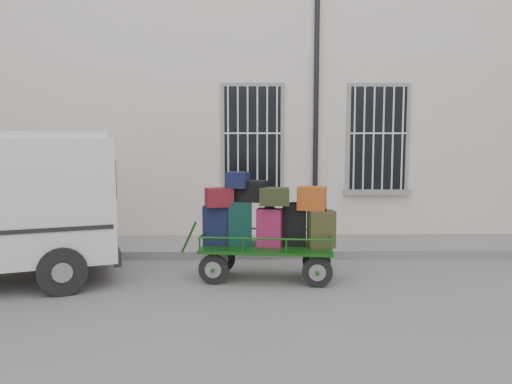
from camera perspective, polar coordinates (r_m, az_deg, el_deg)
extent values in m
plane|color=slate|center=(8.09, 2.75, -9.95)|extent=(80.00, 80.00, 0.00)
cube|color=beige|center=(13.30, 1.21, 9.33)|extent=(24.00, 5.00, 6.00)
cylinder|color=black|center=(10.80, 6.87, 9.01)|extent=(0.11, 0.11, 5.60)
cube|color=black|center=(10.74, -0.40, 6.13)|extent=(1.20, 0.08, 2.20)
cube|color=gray|center=(10.78, -0.40, -0.04)|extent=(1.45, 0.22, 0.12)
cube|color=black|center=(11.11, 13.74, 5.96)|extent=(1.20, 0.08, 2.20)
cube|color=gray|center=(11.15, 13.62, -0.01)|extent=(1.45, 0.22, 0.12)
cube|color=slate|center=(10.20, 1.92, -6.16)|extent=(24.00, 1.70, 0.15)
cylinder|color=black|center=(7.79, -4.89, -8.80)|extent=(0.47, 0.11, 0.47)
cylinder|color=gray|center=(7.79, -4.89, -8.80)|extent=(0.27, 0.12, 0.26)
cylinder|color=black|center=(8.47, -3.98, -7.59)|extent=(0.47, 0.11, 0.47)
cylinder|color=gray|center=(8.47, -3.98, -7.59)|extent=(0.27, 0.12, 0.26)
cylinder|color=black|center=(7.66, 7.02, -9.09)|extent=(0.47, 0.11, 0.47)
cylinder|color=gray|center=(7.66, 7.02, -9.09)|extent=(0.27, 0.12, 0.26)
cylinder|color=black|center=(8.35, 6.94, -7.83)|extent=(0.47, 0.11, 0.47)
cylinder|color=gray|center=(8.35, 6.94, -7.83)|extent=(0.27, 0.12, 0.26)
cube|color=#155212|center=(7.96, 1.24, -6.38)|extent=(2.16, 1.18, 0.05)
cylinder|color=#155212|center=(8.13, -7.69, -5.16)|extent=(0.27, 0.07, 0.52)
cube|color=black|center=(8.05, -4.44, -3.82)|extent=(0.47, 0.27, 0.63)
cube|color=black|center=(8.00, -4.46, -1.50)|extent=(0.19, 0.14, 0.03)
cube|color=#0C2E27|center=(7.97, -1.81, -3.63)|extent=(0.37, 0.22, 0.70)
cube|color=black|center=(7.92, -1.81, -1.02)|extent=(0.16, 0.12, 0.03)
cube|color=#7C1650|center=(7.90, 1.57, -4.08)|extent=(0.43, 0.31, 0.60)
cube|color=black|center=(7.85, 1.57, -1.80)|extent=(0.17, 0.13, 0.03)
cube|color=black|center=(7.99, 4.41, -3.75)|extent=(0.40, 0.26, 0.67)
cube|color=black|center=(7.94, 4.43, -1.27)|extent=(0.16, 0.12, 0.03)
cube|color=#333219|center=(7.89, 7.49, -4.22)|extent=(0.43, 0.29, 0.58)
cube|color=black|center=(7.84, 7.52, -2.03)|extent=(0.18, 0.14, 0.03)
cube|color=maroon|center=(7.91, -4.23, -0.60)|extent=(0.48, 0.38, 0.30)
cube|color=black|center=(7.93, -0.56, 0.11)|extent=(0.55, 0.45, 0.34)
cube|color=#272A15|center=(7.76, 2.12, -0.51)|extent=(0.48, 0.33, 0.27)
cube|color=maroon|center=(7.88, 6.40, -0.72)|extent=(0.49, 0.37, 0.37)
cube|color=black|center=(7.87, -2.15, 1.38)|extent=(0.40, 0.36, 0.25)
cube|color=black|center=(8.51, -16.20, 1.75)|extent=(0.51, 1.38, 0.57)
cube|color=black|center=(8.67, -16.04, -6.08)|extent=(0.73, 1.83, 0.23)
cube|color=white|center=(8.63, -15.81, -4.53)|extent=(0.17, 0.42, 0.12)
cylinder|color=black|center=(7.75, -21.25, -8.39)|extent=(0.74, 0.44, 0.70)
cylinder|color=black|center=(9.60, -21.09, -5.66)|extent=(0.74, 0.44, 0.70)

